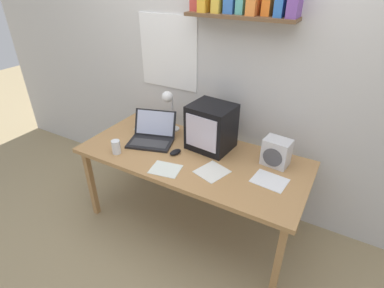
{
  "coord_description": "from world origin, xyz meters",
  "views": [
    {
      "loc": [
        0.97,
        -1.7,
        1.95
      ],
      "look_at": [
        0.0,
        0.0,
        0.8
      ],
      "focal_mm": 28.0,
      "sensor_mm": 36.0,
      "label": 1
    }
  ],
  "objects_px": {
    "loose_paper_near_laptop": "(148,127)",
    "loose_paper_near_monitor": "(212,172)",
    "computer_mouse": "(175,152)",
    "open_notebook": "(166,169)",
    "crt_monitor": "(211,127)",
    "space_heater": "(276,152)",
    "corner_desk": "(192,161)",
    "desk_lamp": "(169,104)",
    "printed_handout": "(270,181)",
    "laptop": "(152,134)",
    "juice_glass": "(116,148)"
  },
  "relations": [
    {
      "from": "loose_paper_near_monitor",
      "to": "desk_lamp",
      "type": "bearing_deg",
      "value": 148.6
    },
    {
      "from": "laptop",
      "to": "printed_handout",
      "type": "height_order",
      "value": "laptop"
    },
    {
      "from": "computer_mouse",
      "to": "printed_handout",
      "type": "bearing_deg",
      "value": 2.07
    },
    {
      "from": "computer_mouse",
      "to": "loose_paper_near_laptop",
      "type": "relative_size",
      "value": 0.54
    },
    {
      "from": "juice_glass",
      "to": "loose_paper_near_monitor",
      "type": "bearing_deg",
      "value": 10.63
    },
    {
      "from": "loose_paper_near_monitor",
      "to": "corner_desk",
      "type": "bearing_deg",
      "value": 152.39
    },
    {
      "from": "laptop",
      "to": "computer_mouse",
      "type": "relative_size",
      "value": 3.71
    },
    {
      "from": "corner_desk",
      "to": "loose_paper_near_laptop",
      "type": "bearing_deg",
      "value": 160.17
    },
    {
      "from": "juice_glass",
      "to": "space_heater",
      "type": "height_order",
      "value": "space_heater"
    },
    {
      "from": "space_heater",
      "to": "open_notebook",
      "type": "relative_size",
      "value": 0.85
    },
    {
      "from": "crt_monitor",
      "to": "juice_glass",
      "type": "xyz_separation_m",
      "value": [
        -0.6,
        -0.45,
        -0.13
      ]
    },
    {
      "from": "desk_lamp",
      "to": "printed_handout",
      "type": "bearing_deg",
      "value": -3.61
    },
    {
      "from": "space_heater",
      "to": "open_notebook",
      "type": "height_order",
      "value": "space_heater"
    },
    {
      "from": "juice_glass",
      "to": "computer_mouse",
      "type": "xyz_separation_m",
      "value": [
        0.41,
        0.22,
        -0.03
      ]
    },
    {
      "from": "crt_monitor",
      "to": "space_heater",
      "type": "bearing_deg",
      "value": 7.14
    },
    {
      "from": "corner_desk",
      "to": "laptop",
      "type": "height_order",
      "value": "laptop"
    },
    {
      "from": "open_notebook",
      "to": "loose_paper_near_monitor",
      "type": "relative_size",
      "value": 0.92
    },
    {
      "from": "desk_lamp",
      "to": "open_notebook",
      "type": "xyz_separation_m",
      "value": [
        0.3,
        -0.51,
        -0.26
      ]
    },
    {
      "from": "laptop",
      "to": "desk_lamp",
      "type": "distance_m",
      "value": 0.29
    },
    {
      "from": "laptop",
      "to": "crt_monitor",
      "type": "bearing_deg",
      "value": -1.01
    },
    {
      "from": "desk_lamp",
      "to": "crt_monitor",
      "type": "bearing_deg",
      "value": 3.35
    },
    {
      "from": "corner_desk",
      "to": "loose_paper_near_laptop",
      "type": "height_order",
      "value": "loose_paper_near_laptop"
    },
    {
      "from": "space_heater",
      "to": "loose_paper_near_laptop",
      "type": "bearing_deg",
      "value": -174.46
    },
    {
      "from": "desk_lamp",
      "to": "space_heater",
      "type": "xyz_separation_m",
      "value": [
        0.96,
        -0.05,
        -0.16
      ]
    },
    {
      "from": "space_heater",
      "to": "computer_mouse",
      "type": "xyz_separation_m",
      "value": [
        -0.71,
        -0.25,
        -0.09
      ]
    },
    {
      "from": "laptop",
      "to": "juice_glass",
      "type": "distance_m",
      "value": 0.33
    },
    {
      "from": "crt_monitor",
      "to": "laptop",
      "type": "height_order",
      "value": "crt_monitor"
    },
    {
      "from": "laptop",
      "to": "loose_paper_near_laptop",
      "type": "xyz_separation_m",
      "value": [
        -0.19,
        0.17,
        -0.06
      ]
    },
    {
      "from": "loose_paper_near_laptop",
      "to": "loose_paper_near_monitor",
      "type": "bearing_deg",
      "value": -22.14
    },
    {
      "from": "crt_monitor",
      "to": "loose_paper_near_laptop",
      "type": "height_order",
      "value": "crt_monitor"
    },
    {
      "from": "open_notebook",
      "to": "juice_glass",
      "type": "bearing_deg",
      "value": -179.5
    },
    {
      "from": "corner_desk",
      "to": "desk_lamp",
      "type": "height_order",
      "value": "desk_lamp"
    },
    {
      "from": "desk_lamp",
      "to": "space_heater",
      "type": "distance_m",
      "value": 0.97
    },
    {
      "from": "corner_desk",
      "to": "crt_monitor",
      "type": "xyz_separation_m",
      "value": [
        0.07,
        0.18,
        0.23
      ]
    },
    {
      "from": "laptop",
      "to": "juice_glass",
      "type": "height_order",
      "value": "laptop"
    },
    {
      "from": "crt_monitor",
      "to": "desk_lamp",
      "type": "bearing_deg",
      "value": 177.26
    },
    {
      "from": "space_heater",
      "to": "computer_mouse",
      "type": "height_order",
      "value": "space_heater"
    },
    {
      "from": "corner_desk",
      "to": "space_heater",
      "type": "bearing_deg",
      "value": 18.57
    },
    {
      "from": "crt_monitor",
      "to": "loose_paper_near_monitor",
      "type": "xyz_separation_m",
      "value": [
        0.16,
        -0.3,
        -0.18
      ]
    },
    {
      "from": "printed_handout",
      "to": "corner_desk",
      "type": "bearing_deg",
      "value": 178.05
    },
    {
      "from": "open_notebook",
      "to": "space_heater",
      "type": "bearing_deg",
      "value": 34.8
    },
    {
      "from": "juice_glass",
      "to": "corner_desk",
      "type": "bearing_deg",
      "value": 26.7
    },
    {
      "from": "loose_paper_near_monitor",
      "to": "computer_mouse",
      "type": "bearing_deg",
      "value": 168.19
    },
    {
      "from": "computer_mouse",
      "to": "open_notebook",
      "type": "xyz_separation_m",
      "value": [
        0.05,
        -0.21,
        -0.01
      ]
    },
    {
      "from": "corner_desk",
      "to": "laptop",
      "type": "bearing_deg",
      "value": 174.36
    },
    {
      "from": "crt_monitor",
      "to": "printed_handout",
      "type": "distance_m",
      "value": 0.62
    },
    {
      "from": "loose_paper_near_monitor",
      "to": "space_heater",
      "type": "bearing_deg",
      "value": 41.97
    },
    {
      "from": "juice_glass",
      "to": "loose_paper_near_laptop",
      "type": "height_order",
      "value": "juice_glass"
    },
    {
      "from": "printed_handout",
      "to": "loose_paper_near_laptop",
      "type": "xyz_separation_m",
      "value": [
        -1.21,
        0.23,
        0.0
      ]
    },
    {
      "from": "laptop",
      "to": "desk_lamp",
      "type": "xyz_separation_m",
      "value": [
        0.04,
        0.2,
        0.21
      ]
    }
  ]
}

